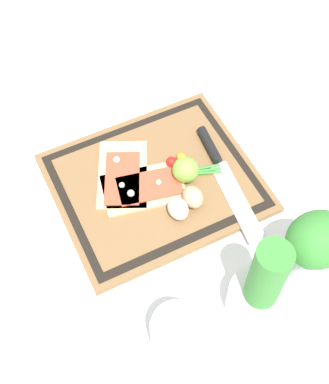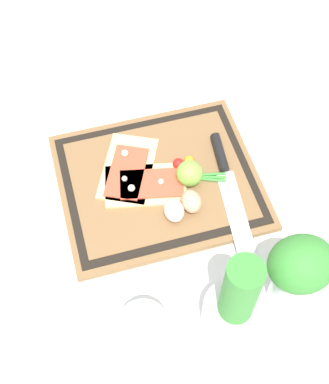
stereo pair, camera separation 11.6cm
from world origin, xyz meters
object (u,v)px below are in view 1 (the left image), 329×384
at_px(egg_brown, 193,197).
at_px(herb_pot, 261,291).
at_px(pizza_slice_far, 145,188).
at_px(cherry_tomato_red, 172,162).
at_px(pizza_slice_near, 122,175).
at_px(herb_glass, 315,247).
at_px(lime, 186,170).
at_px(cherry_tomato_yellow, 181,157).
at_px(sauce_jar, 176,335).
at_px(egg_pink, 178,209).
at_px(knife, 219,164).

distance_m(egg_brown, herb_pot, 0.26).
distance_m(pizza_slice_far, cherry_tomato_red, 0.09).
bearing_deg(pizza_slice_far, pizza_slice_near, -60.05).
distance_m(cherry_tomato_red, herb_glass, 0.38).
relative_size(lime, cherry_tomato_red, 2.28).
bearing_deg(lime, egg_brown, 76.18).
relative_size(herb_pot, herb_glass, 1.20).
relative_size(egg_brown, cherry_tomato_yellow, 2.36).
height_order(pizza_slice_near, sauce_jar, sauce_jar).
relative_size(lime, herb_pot, 0.25).
height_order(sauce_jar, herb_glass, herb_glass).
xyz_separation_m(egg_pink, sauce_jar, (0.13, 0.24, 0.01)).
xyz_separation_m(pizza_slice_far, cherry_tomato_yellow, (-0.11, -0.03, 0.01)).
distance_m(pizza_slice_far, knife, 0.18).
distance_m(pizza_slice_near, pizza_slice_far, 0.06).
xyz_separation_m(pizza_slice_near, sauce_jar, (0.06, 0.38, 0.02)).
bearing_deg(herb_pot, cherry_tomato_red, -90.19).
xyz_separation_m(egg_brown, herb_glass, (-0.13, 0.24, 0.08)).
bearing_deg(egg_pink, pizza_slice_far, -67.56).
bearing_deg(egg_brown, sauce_jar, 56.21).
height_order(cherry_tomato_yellow, sauce_jar, sauce_jar).
height_order(pizza_slice_near, egg_brown, egg_brown).
bearing_deg(pizza_slice_far, sauce_jar, 74.57).
relative_size(egg_pink, sauce_jar, 0.52).
relative_size(pizza_slice_near, egg_pink, 3.84).
xyz_separation_m(egg_brown, sauce_jar, (0.17, 0.25, 0.01)).
relative_size(knife, sauce_jar, 2.99).
bearing_deg(herb_glass, herb_pot, 9.57).
bearing_deg(pizza_slice_near, pizza_slice_far, 119.95).
xyz_separation_m(cherry_tomato_red, herb_glass, (-0.12, 0.35, 0.09)).
xyz_separation_m(herb_pot, herb_glass, (-0.12, -0.02, 0.04)).
distance_m(egg_brown, sauce_jar, 0.31).
xyz_separation_m(lime, cherry_tomato_red, (0.01, -0.04, -0.02)).
xyz_separation_m(pizza_slice_far, sauce_jar, (0.09, 0.33, 0.02)).
bearing_deg(cherry_tomato_red, herb_pot, 89.81).
relative_size(egg_brown, herb_glass, 0.28).
xyz_separation_m(egg_pink, lime, (-0.06, -0.08, 0.01)).
distance_m(lime, herb_pot, 0.33).
height_order(knife, cherry_tomato_red, cherry_tomato_red).
bearing_deg(egg_pink, cherry_tomato_red, -110.60).
xyz_separation_m(egg_brown, cherry_tomato_yellow, (-0.03, -0.11, -0.01)).
distance_m(egg_pink, cherry_tomato_yellow, 0.14).
distance_m(knife, egg_brown, 0.12).
xyz_separation_m(pizza_slice_far, egg_brown, (-0.08, 0.08, 0.02)).
bearing_deg(sauce_jar, egg_brown, -123.79).
height_order(herb_pot, herb_glass, herb_pot).
bearing_deg(sauce_jar, lime, -120.23).
distance_m(pizza_slice_far, herb_glass, 0.39).
xyz_separation_m(cherry_tomato_yellow, sauce_jar, (0.20, 0.36, 0.02)).
bearing_deg(sauce_jar, cherry_tomato_red, -115.56).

